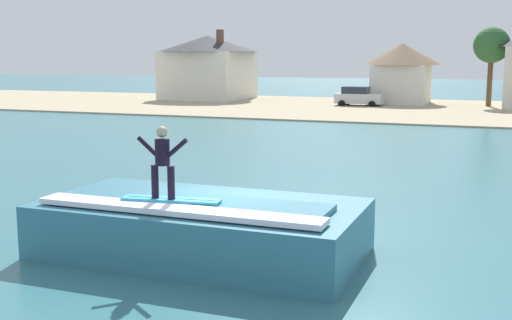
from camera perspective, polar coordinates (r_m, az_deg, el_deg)
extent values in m
plane|color=#316A73|center=(15.30, -3.53, -7.95)|extent=(260.00, 260.00, 0.00)
cube|color=teal|center=(14.86, -4.87, -6.04)|extent=(7.25, 3.77, 1.21)
cube|color=teal|center=(14.29, -5.73, -3.89)|extent=(6.16, 1.70, 0.13)
cube|color=white|center=(13.64, -7.17, -4.42)|extent=(6.52, 0.68, 0.12)
cube|color=#33A5CC|center=(14.20, -7.56, -3.52)|extent=(2.25, 0.71, 0.06)
cube|color=black|center=(14.20, -7.56, -3.42)|extent=(2.02, 0.32, 0.01)
cylinder|color=black|center=(14.23, -8.95, -1.88)|extent=(0.16, 0.16, 0.74)
cylinder|color=black|center=(14.04, -7.54, -2.00)|extent=(0.16, 0.16, 0.74)
cylinder|color=black|center=(14.02, -8.31, 0.70)|extent=(0.32, 0.32, 0.58)
sphere|color=tan|center=(13.97, -8.35, 2.49)|extent=(0.24, 0.24, 0.24)
cylinder|color=black|center=(14.19, -9.63, 1.23)|extent=(0.49, 0.10, 0.43)
cylinder|color=black|center=(13.83, -6.98, 1.09)|extent=(0.49, 0.10, 0.43)
cube|color=tan|center=(57.41, 15.07, 4.33)|extent=(120.00, 26.61, 0.12)
cube|color=silver|center=(60.34, 9.15, 5.41)|extent=(4.29, 1.99, 0.90)
cube|color=#262D38|center=(60.36, 8.87, 6.15)|extent=(2.36, 1.79, 0.64)
cylinder|color=black|center=(61.11, 10.63, 5.00)|extent=(0.64, 0.22, 0.64)
cylinder|color=black|center=(59.07, 10.25, 4.87)|extent=(0.64, 0.22, 0.64)
cylinder|color=black|center=(61.69, 8.07, 5.10)|extent=(0.64, 0.22, 0.64)
cylinder|color=black|center=(59.66, 7.61, 4.98)|extent=(0.64, 0.22, 0.64)
cube|color=silver|center=(69.67, -4.24, 7.44)|extent=(7.97, 8.67, 5.11)
cone|color=#2D2D33|center=(69.66, -4.28, 10.26)|extent=(10.76, 10.76, 1.73)
cube|color=brown|center=(67.65, -3.21, 10.73)|extent=(0.60, 0.60, 1.80)
cube|color=silver|center=(64.18, 12.76, 6.54)|extent=(5.01, 6.06, 3.83)
cone|color=brown|center=(64.13, 12.85, 9.17)|extent=(7.52, 7.52, 2.06)
cylinder|color=brown|center=(62.20, 20.02, 6.53)|extent=(0.46, 0.46, 4.65)
sphere|color=#2E5D2F|center=(62.17, 20.19, 9.55)|extent=(3.21, 3.21, 3.21)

